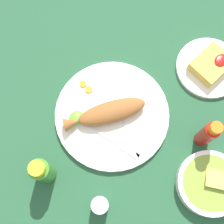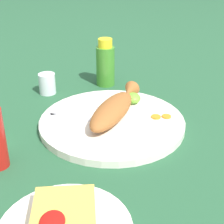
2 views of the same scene
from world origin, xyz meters
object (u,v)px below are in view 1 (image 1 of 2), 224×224
object	(u,v)px
guacamole_bowl	(209,183)
hot_sauce_bottle_green	(42,170)
fork_near	(131,136)
fork_far	(116,143)
salt_cup	(100,205)
side_plate_fries	(209,68)
main_plate	(112,115)
fried_fish	(108,113)
hot_sauce_bottle_red	(208,134)

from	to	relation	value
guacamole_bowl	hot_sauce_bottle_green	bearing A→B (deg)	133.07
fork_near	hot_sauce_bottle_green	world-z (taller)	hot_sauce_bottle_green
fork_far	salt_cup	size ratio (longest dim) A/B	2.97
hot_sauce_bottle_green	salt_cup	xyz separation A→B (m)	(0.06, -0.18, -0.04)
fork_near	fork_far	bearing A→B (deg)	-88.67
side_plate_fries	main_plate	bearing A→B (deg)	163.72
fried_fish	salt_cup	size ratio (longest dim) A/B	4.16
fork_near	salt_cup	xyz separation A→B (m)	(-0.21, -0.09, 0.01)
hot_sauce_bottle_red	guacamole_bowl	distance (m)	0.15
fried_fish	side_plate_fries	xyz separation A→B (m)	(0.36, -0.11, -0.03)
salt_cup	guacamole_bowl	distance (m)	0.33
salt_cup	guacamole_bowl	size ratio (longest dim) A/B	0.32
main_plate	hot_sauce_bottle_red	bearing A→B (deg)	-58.73
fork_far	hot_sauce_bottle_green	world-z (taller)	hot_sauce_bottle_green
fried_fish	fork_near	distance (m)	0.10
guacamole_bowl	fork_near	bearing A→B (deg)	105.15
main_plate	hot_sauce_bottle_red	distance (m)	0.30
hot_sauce_bottle_green	salt_cup	bearing A→B (deg)	-73.01
main_plate	hot_sauce_bottle_green	distance (m)	0.28
side_plate_fries	guacamole_bowl	world-z (taller)	guacamole_bowl
hot_sauce_bottle_green	side_plate_fries	world-z (taller)	hot_sauce_bottle_green
salt_cup	main_plate	bearing A→B (deg)	39.80
fork_near	side_plate_fries	xyz separation A→B (m)	(0.36, -0.01, -0.01)
fork_near	hot_sauce_bottle_red	bearing A→B (deg)	63.77
salt_cup	side_plate_fries	xyz separation A→B (m)	(0.56, 0.08, -0.02)
fried_fish	hot_sauce_bottle_red	distance (m)	0.30
fork_near	salt_cup	bearing A→B (deg)	-49.20
hot_sauce_bottle_green	guacamole_bowl	distance (m)	0.49
fried_fish	salt_cup	bearing A→B (deg)	-110.86
fork_near	salt_cup	distance (m)	0.22
fork_near	fork_far	xyz separation A→B (m)	(-0.05, 0.01, 0.00)
fork_far	salt_cup	distance (m)	0.19
hot_sauce_bottle_red	hot_sauce_bottle_green	distance (m)	0.49
fork_near	hot_sauce_bottle_red	world-z (taller)	hot_sauce_bottle_red
main_plate	guacamole_bowl	world-z (taller)	guacamole_bowl
salt_cup	side_plate_fries	size ratio (longest dim) A/B	0.28
main_plate	fork_near	bearing A→B (deg)	-94.84
fork_near	hot_sauce_bottle_red	size ratio (longest dim) A/B	1.14
fried_fish	salt_cup	distance (m)	0.27
hot_sauce_bottle_red	guacamole_bowl	size ratio (longest dim) A/B	0.82
fork_near	side_plate_fries	size ratio (longest dim) A/B	0.83
main_plate	fork_far	world-z (taller)	fork_far
main_plate	fried_fish	distance (m)	0.04
fork_far	hot_sauce_bottle_red	size ratio (longest dim) A/B	1.16
main_plate	salt_cup	distance (m)	0.28
fried_fish	fork_near	size ratio (longest dim) A/B	1.42
main_plate	hot_sauce_bottle_red	size ratio (longest dim) A/B	2.29
fork_near	fork_far	size ratio (longest dim) A/B	0.98
main_plate	guacamole_bowl	size ratio (longest dim) A/B	1.89
fork_near	side_plate_fries	distance (m)	0.36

